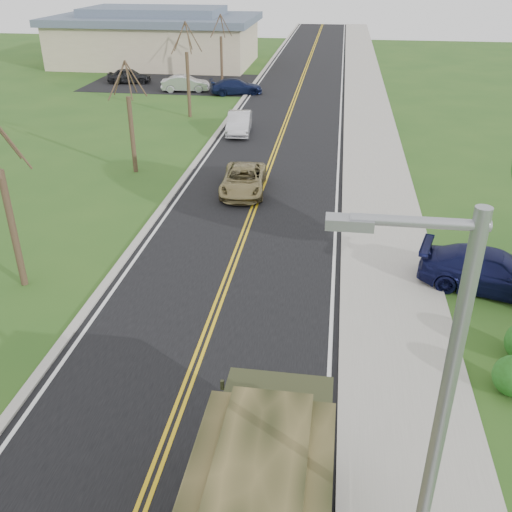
# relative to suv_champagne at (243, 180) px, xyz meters

# --- Properties ---
(road) EXTENTS (8.00, 120.00, 0.01)m
(road) POSITION_rel_suv_champagne_xyz_m (0.80, 20.12, -0.61)
(road) COLOR black
(road) RESTS_ON ground
(curb_right) EXTENTS (0.30, 120.00, 0.12)m
(curb_right) POSITION_rel_suv_champagne_xyz_m (4.95, 20.12, -0.55)
(curb_right) COLOR #9E998E
(curb_right) RESTS_ON ground
(sidewalk_right) EXTENTS (3.20, 120.00, 0.10)m
(sidewalk_right) POSITION_rel_suv_champagne_xyz_m (6.70, 20.12, -0.56)
(sidewalk_right) COLOR #9E998E
(sidewalk_right) RESTS_ON ground
(curb_left) EXTENTS (0.30, 120.00, 0.10)m
(curb_left) POSITION_rel_suv_champagne_xyz_m (-3.35, 20.12, -0.56)
(curb_left) COLOR #9E998E
(curb_left) RESTS_ON ground
(street_light) EXTENTS (1.65, 0.22, 8.00)m
(street_light) POSITION_rel_suv_champagne_xyz_m (5.70, -20.38, 3.82)
(street_light) COLOR gray
(street_light) RESTS_ON ground
(bare_tree_a) EXTENTS (1.93, 2.26, 6.08)m
(bare_tree_a) POSITION_rel_suv_champagne_xyz_m (-6.20, -9.88, 2.01)
(bare_tree_a) COLOR #38281C
(bare_tree_a) RESTS_ON ground
(bare_tree_b) EXTENTS (1.83, 2.14, 5.73)m
(bare_tree_b) POSITION_rel_suv_champagne_xyz_m (-6.20, 2.12, 1.86)
(bare_tree_b) COLOR #38281C
(bare_tree_b) RESTS_ON ground
(bare_tree_c) EXTENTS (2.04, 2.39, 6.42)m
(bare_tree_c) POSITION_rel_suv_champagne_xyz_m (-6.20, 14.12, 2.16)
(bare_tree_c) COLOR #38281C
(bare_tree_c) RESTS_ON ground
(bare_tree_d) EXTENTS (1.88, 2.20, 5.91)m
(bare_tree_d) POSITION_rel_suv_champagne_xyz_m (-6.20, 26.12, 1.94)
(bare_tree_d) COLOR #38281C
(bare_tree_d) RESTS_ON ground
(commercial_building) EXTENTS (25.50, 21.50, 5.65)m
(commercial_building) POSITION_rel_suv_champagne_xyz_m (-15.18, 36.09, 2.07)
(commercial_building) COLOR tan
(commercial_building) RESTS_ON ground
(suv_champagne) EXTENTS (2.34, 4.55, 1.23)m
(suv_champagne) POSITION_rel_suv_champagne_xyz_m (0.00, 0.00, 0.00)
(suv_champagne) COLOR #8F8051
(suv_champagne) RESTS_ON ground
(sedan_silver) EXTENTS (1.81, 4.22, 1.35)m
(sedan_silver) POSITION_rel_suv_champagne_xyz_m (-1.96, 10.32, 0.06)
(sedan_silver) COLOR silver
(sedan_silver) RESTS_ON ground
(pickup_navy) EXTENTS (5.21, 3.16, 1.41)m
(pickup_navy) POSITION_rel_suv_champagne_xyz_m (9.88, -7.98, 0.09)
(pickup_navy) COLOR #0F123A
(pickup_navy) RESTS_ON ground
(lot_car_dark) EXTENTS (4.07, 2.15, 1.32)m
(lot_car_dark) POSITION_rel_suv_champagne_xyz_m (-14.62, 25.36, 0.05)
(lot_car_dark) COLOR black
(lot_car_dark) RESTS_ON ground
(lot_car_silver) EXTENTS (4.21, 1.99, 1.33)m
(lot_car_silver) POSITION_rel_suv_champagne_xyz_m (-8.67, 22.56, 0.05)
(lot_car_silver) COLOR #B7B7BD
(lot_car_silver) RESTS_ON ground
(lot_car_navy) EXTENTS (4.67, 3.00, 1.26)m
(lot_car_navy) POSITION_rel_suv_champagne_xyz_m (-4.20, 22.12, 0.02)
(lot_car_navy) COLOR #0F1738
(lot_car_navy) RESTS_ON ground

